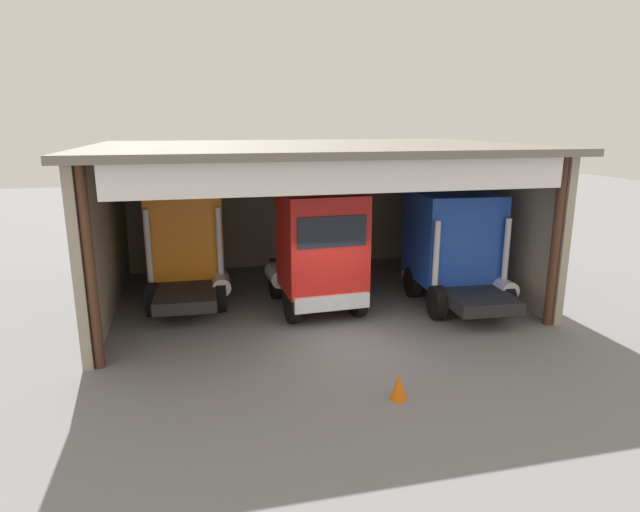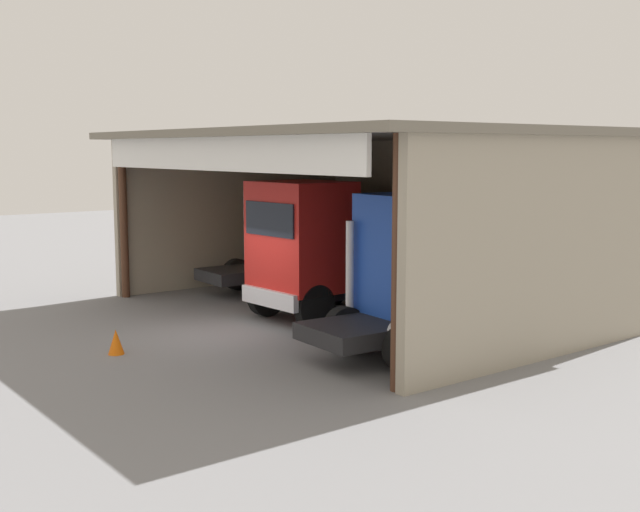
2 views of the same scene
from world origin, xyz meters
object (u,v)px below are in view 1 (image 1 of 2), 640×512
Objects in this scene: truck_red_center_bay at (318,251)px; traffic_cone at (399,387)px; truck_blue_right_bay at (455,245)px; oil_drum at (335,256)px; tool_cart at (351,256)px; truck_orange_left_bay at (187,244)px.

traffic_cone is (0.41, -5.71, -1.61)m from truck_red_center_bay.
traffic_cone is at bearing -122.26° from truck_blue_right_bay.
traffic_cone is at bearing -97.75° from oil_drum.
truck_blue_right_bay reaches higher than traffic_cone.
truck_red_center_bay is 4.90× the size of tool_cart.
tool_cart is (0.57, -0.45, 0.06)m from oil_drum.
truck_red_center_bay is 5.55× the size of oil_drum.
truck_blue_right_bay is 8.28× the size of traffic_cone.
truck_orange_left_bay reaches higher than oil_drum.
truck_red_center_bay is at bearing 94.06° from traffic_cone.
truck_orange_left_bay is 8.63× the size of traffic_cone.
truck_orange_left_bay is 4.46m from truck_red_center_bay.
traffic_cone is (4.26, -7.96, -1.53)m from truck_orange_left_bay.
oil_drum is 0.72m from tool_cart.
truck_red_center_bay reaches higher than tool_cart.
tool_cart is at bearing -38.18° from oil_drum.
truck_orange_left_bay is at bearing 118.14° from traffic_cone.
oil_drum is at bearing 82.25° from traffic_cone.
truck_blue_right_bay is (8.28, -2.40, 0.07)m from truck_orange_left_bay.
truck_red_center_bay is at bearing -110.57° from oil_drum.
tool_cart is at bearing 78.83° from traffic_cone.
truck_blue_right_bay is 7.05m from traffic_cone.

